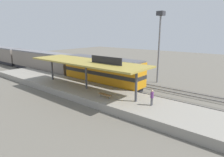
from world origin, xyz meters
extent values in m
plane|color=#666056|center=(2.00, 0.00, 0.00)|extent=(120.00, 120.00, 0.00)
cube|color=#565249|center=(0.00, 0.00, 0.02)|extent=(3.20, 110.00, 0.04)
cube|color=gray|center=(-0.72, 0.00, 0.08)|extent=(0.10, 110.00, 0.16)
cube|color=gray|center=(0.72, 0.00, 0.08)|extent=(0.10, 110.00, 0.16)
cube|color=#565249|center=(4.60, 0.00, 0.02)|extent=(3.20, 110.00, 0.04)
cube|color=gray|center=(3.88, 0.00, 0.08)|extent=(0.10, 110.00, 0.16)
cube|color=gray|center=(5.32, 0.00, 0.08)|extent=(0.10, 110.00, 0.16)
cube|color=gray|center=(-4.60, 0.00, 0.45)|extent=(6.00, 44.00, 0.90)
cylinder|color=#47474C|center=(-4.60, -8.00, 2.70)|extent=(0.28, 0.28, 3.60)
cylinder|color=#47474C|center=(-4.60, 0.00, 2.70)|extent=(0.28, 0.28, 3.60)
cylinder|color=#47474C|center=(-4.60, 8.00, 2.70)|extent=(0.28, 0.28, 3.60)
cube|color=#A38E3D|center=(-4.60, 0.00, 4.60)|extent=(5.20, 18.00, 0.20)
cube|color=black|center=(-4.60, -3.60, 5.15)|extent=(0.12, 4.80, 0.90)
cylinder|color=#333338|center=(-6.00, -5.29, 1.11)|extent=(0.07, 0.07, 0.42)
cylinder|color=#333338|center=(-6.00, -3.99, 1.11)|extent=(0.07, 0.07, 0.42)
cube|color=brown|center=(-6.00, -4.64, 1.36)|extent=(0.44, 1.70, 0.08)
cube|color=#28282D|center=(0.00, 1.32, 0.51)|extent=(2.60, 13.60, 0.70)
cube|color=orange|center=(0.00, 1.32, 2.61)|extent=(2.90, 14.40, 3.50)
cube|color=#515156|center=(0.00, 1.32, 4.48)|extent=(2.78, 14.11, 0.24)
cube|color=#282828|center=(0.00, 1.32, 2.35)|extent=(2.93, 14.43, 0.56)
cube|color=#28282D|center=(0.00, 19.32, 0.51)|extent=(2.60, 19.20, 0.70)
cube|color=slate|center=(0.00, 19.32, 2.51)|extent=(2.90, 20.00, 3.30)
cube|color=slate|center=(0.00, 19.32, 4.28)|extent=(2.78, 19.60, 0.24)
cube|color=#28282D|center=(0.00, 40.12, 0.51)|extent=(2.60, 19.20, 0.70)
cube|color=slate|center=(0.00, 40.12, 2.51)|extent=(2.90, 20.00, 3.30)
cylinder|color=slate|center=(7.80, -4.38, 5.50)|extent=(0.28, 0.28, 11.00)
cube|color=#333338|center=(7.80, -4.38, 11.35)|extent=(1.10, 1.10, 0.70)
cylinder|color=#4C4C51|center=(-4.63, -9.96, 1.32)|extent=(0.16, 0.16, 0.84)
cylinder|color=#4C4C51|center=(-4.45, -9.96, 1.32)|extent=(0.16, 0.16, 0.84)
cylinder|color=#663375|center=(-4.54, -9.96, 2.06)|extent=(0.34, 0.34, 0.64)
sphere|color=tan|center=(-4.54, -9.96, 2.50)|extent=(0.23, 0.23, 0.23)
camera|label=1|loc=(-22.20, -19.12, 8.53)|focal=31.24mm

